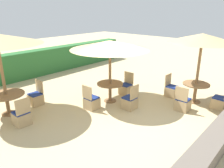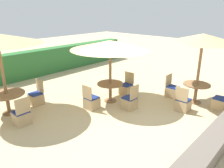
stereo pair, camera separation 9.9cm
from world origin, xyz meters
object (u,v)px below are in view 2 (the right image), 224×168
at_px(parasol_center, 110,45).
at_px(parasol_front_right, 203,38).
at_px(patio_chair_back_left_east, 36,98).
at_px(patio_chair_back_left_south, 22,117).
at_px(patio_chair_center_east, 126,88).
at_px(patio_chair_center_south, 130,102).
at_px(patio_chair_front_right_south, 220,103).
at_px(round_table_front_right, 196,88).
at_px(round_table_back_left, 7,97).
at_px(patio_chair_front_right_west, 183,104).
at_px(patio_chair_center_west, 91,102).
at_px(patio_chair_front_right_north, 172,90).
at_px(round_table_center, 110,87).

xyz_separation_m(parasol_center, parasol_front_right, (2.14, -2.52, 0.25)).
relative_size(patio_chair_back_left_east, patio_chair_back_left_south, 1.00).
xyz_separation_m(patio_chair_center_east, patio_chair_back_left_east, (-3.11, 1.89, 0.00)).
xyz_separation_m(patio_chair_center_south, patio_chair_back_left_east, (-2.07, 2.88, 0.00)).
height_order(patio_chair_back_left_east, patio_chair_front_right_south, same).
height_order(patio_chair_back_left_south, round_table_front_right, patio_chair_back_left_south).
bearing_deg(parasol_front_right, parasol_center, 130.33).
bearing_deg(round_table_back_left, parasol_front_right, -39.75).
relative_size(round_table_back_left, patio_chair_front_right_west, 1.29).
xyz_separation_m(patio_chair_center_south, round_table_front_right, (2.17, -1.53, 0.32)).
bearing_deg(patio_chair_front_right_west, parasol_front_right, 88.36).
height_order(patio_chair_center_east, parasol_front_right, parasol_front_right).
bearing_deg(patio_chair_center_east, patio_chair_center_west, 88.53).
xyz_separation_m(patio_chair_back_left_south, patio_chair_front_right_north, (5.29, -2.39, 0.00)).
bearing_deg(patio_chair_center_west, round_table_back_left, -129.89).
distance_m(patio_chair_center_south, patio_chair_front_right_south, 3.27).
distance_m(round_table_back_left, patio_chair_back_left_east, 1.11).
bearing_deg(patio_chair_front_right_west, patio_chair_front_right_north, 133.90).
relative_size(parasol_front_right, patio_chair_front_right_south, 2.84).
bearing_deg(patio_chair_back_left_south, patio_chair_center_south, -29.76).
xyz_separation_m(patio_chair_center_west, round_table_back_left, (-2.20, 1.84, 0.34)).
distance_m(patio_chair_center_west, patio_chair_front_right_south, 4.66).
relative_size(round_table_center, round_table_back_left, 0.84).
bearing_deg(patio_chair_center_east, patio_chair_back_left_east, 58.66).
height_order(round_table_back_left, patio_chair_front_right_south, patio_chair_front_right_south).
relative_size(round_table_front_right, patio_chair_front_right_south, 1.07).
bearing_deg(round_table_center, patio_chair_center_west, 177.05).
distance_m(patio_chair_center_south, patio_chair_center_west, 1.40).
xyz_separation_m(patio_chair_center_west, patio_chair_front_right_north, (3.04, -1.61, 0.00)).
distance_m(round_table_front_right, patio_chair_front_right_south, 0.97).
xyz_separation_m(round_table_back_left, patio_chair_front_right_north, (5.24, -3.45, -0.34)).
height_order(parasol_center, round_table_front_right, parasol_center).
height_order(patio_chair_center_south, round_table_back_left, patio_chair_center_south).
bearing_deg(patio_chair_front_right_south, patio_chair_front_right_north, 91.70).
xyz_separation_m(round_table_center, patio_chair_center_east, (1.01, -0.00, -0.31)).
height_order(round_table_back_left, patio_chair_front_right_west, patio_chair_front_right_west).
bearing_deg(round_table_center, patio_chair_front_right_west, -65.80).
height_order(round_table_back_left, patio_chair_back_left_east, patio_chair_back_left_east).
xyz_separation_m(round_table_back_left, patio_chair_back_left_east, (1.06, 0.00, -0.34)).
distance_m(parasol_center, patio_chair_center_west, 2.18).
height_order(patio_chair_center_east, patio_chair_front_right_north, same).
bearing_deg(patio_chair_back_left_east, patio_chair_front_right_south, -141.48).
relative_size(parasol_center, patio_chair_back_left_east, 3.15).
bearing_deg(patio_chair_front_right_north, patio_chair_center_south, -15.09).
height_order(parasol_center, patio_chair_front_right_north, parasol_center).
xyz_separation_m(patio_chair_center_south, patio_chair_front_right_west, (1.15, -1.50, 0.00)).
bearing_deg(patio_chair_center_south, round_table_back_left, 137.41).
xyz_separation_m(round_table_back_left, patio_chair_front_right_south, (5.30, -5.33, -0.34)).
bearing_deg(patio_chair_center_east, patio_chair_front_right_west, -177.40).
bearing_deg(patio_chair_center_east, patio_chair_front_right_south, -161.75).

